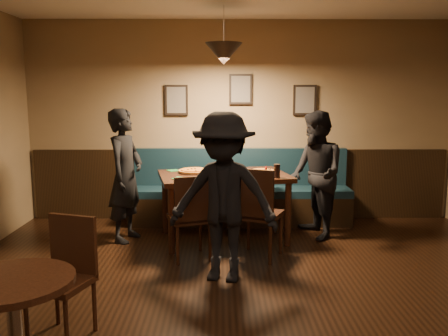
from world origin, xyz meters
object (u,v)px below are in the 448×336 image
(soda_glass, at_px, (277,171))
(chair_near_right, at_px, (259,212))
(cafe_chair_far, at_px, (60,280))
(diner_left, at_px, (125,175))
(diner_front, at_px, (223,197))
(tabasco_bottle, at_px, (266,170))
(diner_right, at_px, (316,175))
(booth_bench, at_px, (241,188))
(chair_near_left, at_px, (189,216))
(dining_table, at_px, (224,207))

(soda_glass, bearing_deg, chair_near_right, -121.03)
(cafe_chair_far, bearing_deg, soda_glass, -111.87)
(diner_left, distance_m, diner_front, 1.73)
(soda_glass, height_order, tabasco_bottle, soda_glass)
(diner_right, bearing_deg, cafe_chair_far, -54.50)
(booth_bench, bearing_deg, soda_glass, -69.65)
(booth_bench, relative_size, diner_right, 1.89)
(diner_left, xyz_separation_m, soda_glass, (1.81, -0.25, 0.09))
(chair_near_left, bearing_deg, cafe_chair_far, -135.15)
(tabasco_bottle, distance_m, cafe_chair_far, 2.94)
(dining_table, distance_m, tabasco_bottle, 0.69)
(chair_near_left, height_order, soda_glass, soda_glass)
(tabasco_bottle, bearing_deg, diner_front, -112.95)
(diner_front, relative_size, soda_glass, 10.17)
(chair_near_right, xyz_separation_m, tabasco_bottle, (0.13, 0.61, 0.37))
(booth_bench, xyz_separation_m, diner_front, (-0.25, -2.02, 0.31))
(soda_glass, bearing_deg, dining_table, 156.72)
(cafe_chair_far, bearing_deg, tabasco_bottle, -107.45)
(diner_left, bearing_deg, chair_near_left, -112.56)
(diner_right, height_order, cafe_chair_far, diner_right)
(tabasco_bottle, bearing_deg, diner_right, 10.49)
(chair_near_right, height_order, cafe_chair_far, chair_near_right)
(soda_glass, height_order, cafe_chair_far, soda_glass)
(dining_table, xyz_separation_m, chair_near_left, (-0.38, -0.67, 0.06))
(chair_near_left, relative_size, diner_front, 0.58)
(chair_near_right, bearing_deg, diner_front, -98.52)
(soda_glass, distance_m, tabasco_bottle, 0.25)
(diner_left, xyz_separation_m, diner_front, (1.18, -1.26, 0.00))
(booth_bench, distance_m, diner_front, 2.06)
(chair_near_left, bearing_deg, dining_table, 40.95)
(tabasco_bottle, bearing_deg, cafe_chair_far, -126.20)
(diner_left, bearing_deg, tabasco_bottle, -74.65)
(dining_table, height_order, soda_glass, soda_glass)
(chair_near_right, height_order, diner_right, diner_right)
(dining_table, distance_m, diner_front, 1.34)
(booth_bench, distance_m, diner_left, 1.65)
(dining_table, height_order, tabasco_bottle, tabasco_bottle)
(diner_right, bearing_deg, diner_left, -98.70)
(chair_near_left, height_order, tabasco_bottle, chair_near_left)
(cafe_chair_far, bearing_deg, diner_front, -118.25)
(diner_right, bearing_deg, diner_front, -51.37)
(diner_left, distance_m, diner_right, 2.33)
(dining_table, relative_size, soda_glass, 9.59)
(diner_right, distance_m, soda_glass, 0.63)
(booth_bench, xyz_separation_m, tabasco_bottle, (0.27, -0.78, 0.37))
(diner_right, relative_size, soda_glass, 9.95)
(diner_front, bearing_deg, diner_right, 62.69)
(diner_front, xyz_separation_m, cafe_chair_far, (-1.20, -1.12, -0.37))
(booth_bench, relative_size, cafe_chair_far, 3.36)
(soda_glass, distance_m, cafe_chair_far, 2.84)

